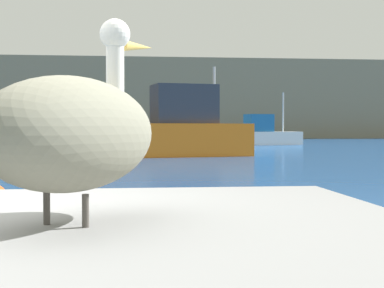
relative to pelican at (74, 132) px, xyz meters
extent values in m
cube|color=#7F755B|center=(-0.99, 67.40, 3.32)|extent=(140.00, 10.65, 9.18)
ellipsoid|color=gray|center=(0.00, -0.01, -0.01)|extent=(1.01, 1.24, 0.51)
cylinder|color=white|center=(0.17, 0.33, 0.25)|extent=(0.09, 0.09, 0.37)
sphere|color=white|center=(0.17, 0.33, 0.49)|extent=(0.15, 0.15, 0.15)
cone|color=gold|center=(0.29, 0.56, 0.46)|extent=(0.22, 0.35, 0.09)
cylinder|color=#4C4742|center=(-0.12, -0.01, -0.33)|extent=(0.03, 0.03, 0.14)
cylinder|color=#4C4742|center=(0.06, -0.10, -0.33)|extent=(0.03, 0.03, 0.14)
cube|color=white|center=(9.82, 38.97, -0.78)|extent=(6.27, 2.84, 0.97)
cube|color=#1E6099|center=(9.68, 38.94, 0.34)|extent=(2.07, 1.85, 1.27)
cylinder|color=#B2B2B2|center=(11.61, 39.33, 1.15)|extent=(0.12, 0.12, 2.90)
cube|color=orange|center=(1.83, 22.94, -0.54)|extent=(7.86, 3.57, 1.46)
cube|color=#2D333D|center=(2.68, 23.10, 1.05)|extent=(3.03, 2.23, 1.72)
cylinder|color=#B2B2B2|center=(4.07, 23.37, 1.48)|extent=(0.12, 0.12, 2.58)
camera|label=1|loc=(0.24, -2.58, 0.02)|focal=54.08mm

